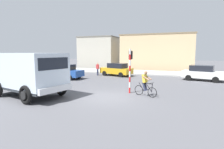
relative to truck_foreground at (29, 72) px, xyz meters
name	(u,v)px	position (x,y,z in m)	size (l,w,h in m)	color
ground_plane	(107,97)	(5.02, 1.52, -1.67)	(120.00, 120.00, 0.00)	#56565B
sidewalk_far	(146,73)	(5.02, 16.29, -1.59)	(80.00, 5.00, 0.16)	#ADADA8
truck_foreground	(29,72)	(0.00, 0.00, 0.00)	(5.83, 3.69, 2.90)	silver
cyclist	(145,84)	(7.30, 2.69, -0.80)	(1.61, 0.77, 1.72)	black
traffic_light_pole	(130,65)	(6.07, 3.34, 0.40)	(0.24, 0.43, 3.20)	red
car_red_near	(202,73)	(11.75, 11.52, -0.85)	(4.29, 2.63, 1.60)	white
car_white_mid	(65,71)	(-2.57, 7.64, -0.85)	(4.09, 2.06, 1.60)	#234C9E
car_far_side	(117,69)	(2.07, 12.03, -0.85)	(4.31, 2.72, 1.60)	gold
pedestrian_near_kerb	(98,69)	(-0.35, 11.55, -0.82)	(0.34, 0.22, 1.62)	#2D334C
building_corner_left	(100,52)	(-5.50, 23.96, 1.31)	(7.15, 6.56, 5.95)	#B2AD9E
building_mid_block	(157,52)	(5.76, 22.66, 1.32)	(12.03, 5.39, 5.97)	#D1B284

